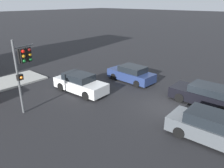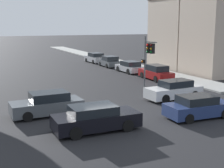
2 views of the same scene
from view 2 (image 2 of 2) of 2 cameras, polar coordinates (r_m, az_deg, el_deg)
ground_plane at (r=19.87m, az=-0.65°, el=-6.05°), size 300.00×300.00×0.00m
sidewalk_strip at (r=54.05m, az=-1.99°, el=4.76°), size 3.30×60.00×0.15m
rowhouse_backdrop at (r=40.50m, az=15.54°, el=9.79°), size 7.02×13.27×11.03m
traffic_signal at (r=28.17m, az=6.63°, el=5.62°), size 0.77×1.59×4.74m
crossing_car_0 at (r=20.55m, az=-11.75°, el=-3.65°), size 4.58×2.07×1.51m
crossing_car_1 at (r=17.26m, az=-3.02°, el=-6.28°), size 4.79×2.06×1.43m
crossing_car_2 at (r=24.89m, az=11.28°, el=-1.10°), size 4.62×2.02×1.50m
crossing_car_3 at (r=20.36m, az=15.49°, el=-4.07°), size 4.37×2.05×1.42m
parked_car_0 at (r=33.38m, az=8.04°, el=2.06°), size 1.97×4.68×1.59m
parked_car_1 at (r=38.31m, az=3.30°, el=3.12°), size 2.10×4.37×1.37m
parked_car_2 at (r=43.41m, az=-0.42°, el=4.09°), size 2.12×4.13×1.47m
parked_car_3 at (r=48.20m, az=-3.06°, el=4.77°), size 2.15×4.53×1.50m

